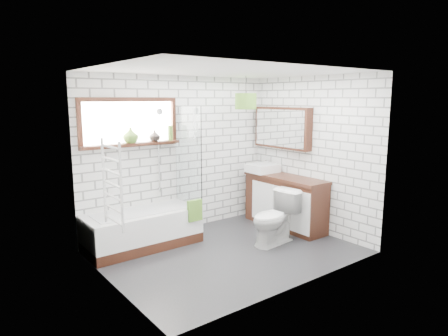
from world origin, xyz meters
TOP-DOWN VIEW (x-y plane):
  - floor at (0.00, 0.00)m, footprint 3.40×2.60m
  - ceiling at (0.00, 0.00)m, footprint 3.40×2.60m
  - wall_back at (0.00, 1.30)m, footprint 3.40×0.01m
  - wall_front at (0.00, -1.30)m, footprint 3.40×0.01m
  - wall_left at (-1.70, 0.00)m, footprint 0.01×2.60m
  - wall_right at (1.70, 0.00)m, footprint 0.01×2.60m
  - window at (-0.85, 1.26)m, footprint 1.52×0.16m
  - towel_radiator at (-1.66, 0.00)m, footprint 0.06×0.52m
  - mirror_cabinet at (1.62, 0.60)m, footprint 0.16×1.20m
  - shower_riser at (-0.40, 1.26)m, footprint 0.02×0.02m
  - bathtub at (-0.87, 0.94)m, footprint 1.65×0.73m
  - shower_screen at (-0.06, 0.94)m, footprint 0.02×0.72m
  - towel_green at (-0.19, 0.57)m, footprint 0.23×0.06m
  - towel_beige at (-0.19, 0.57)m, footprint 0.20×0.05m
  - vanity at (1.45, 0.33)m, footprint 0.49×1.53m
  - basin at (1.39, 0.83)m, footprint 0.49×0.43m
  - tap at (1.55, 0.83)m, footprint 0.03×0.03m
  - toilet at (0.75, -0.14)m, footprint 0.53×0.82m
  - vase_olive at (-0.86, 1.23)m, footprint 0.26×0.26m
  - vase_dark at (-0.47, 1.23)m, footprint 0.21×0.21m
  - bottle at (-0.20, 1.23)m, footprint 0.09×0.09m
  - pendant at (0.95, 0.78)m, footprint 0.35×0.35m

SIDE VIEW (x-z plane):
  - floor at x=0.00m, z-range -0.01..0.00m
  - bathtub at x=-0.87m, z-range 0.00..0.53m
  - toilet at x=0.75m, z-range 0.00..0.79m
  - vanity at x=1.45m, z-range 0.00..0.87m
  - towel_green at x=-0.19m, z-range 0.35..0.67m
  - towel_beige at x=-0.19m, z-range 0.38..0.64m
  - basin at x=1.39m, z-range 0.87..1.02m
  - tap at x=1.55m, z-range 0.92..1.07m
  - towel_radiator at x=-1.66m, z-range 0.70..1.70m
  - wall_back at x=0.00m, z-range 0.00..2.50m
  - wall_front at x=0.00m, z-range 0.00..2.50m
  - wall_left at x=-1.70m, z-range 0.00..2.50m
  - wall_right at x=1.70m, z-range 0.00..2.50m
  - shower_screen at x=-0.06m, z-range 0.53..2.03m
  - shower_riser at x=-0.40m, z-range 0.70..2.00m
  - vase_dark at x=-0.47m, z-range 1.48..1.65m
  - bottle at x=-0.20m, z-range 1.48..1.71m
  - vase_olive at x=-0.86m, z-range 1.48..1.71m
  - mirror_cabinet at x=1.62m, z-range 1.30..2.00m
  - window at x=-0.85m, z-range 1.46..2.14m
  - pendant at x=0.95m, z-range 1.97..2.23m
  - ceiling at x=0.00m, z-range 2.50..2.51m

